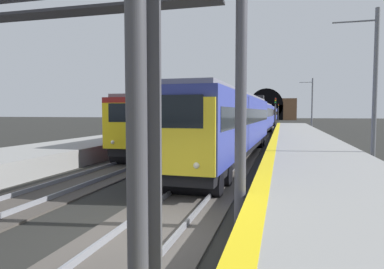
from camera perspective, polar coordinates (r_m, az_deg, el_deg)
The scene contains 13 objects.
ground_plane at distance 8.41m, azimuth -7.55°, elevation -16.74°, with size 320.00×320.00×0.00m, color black.
platform_right at distance 7.86m, azimuth 26.69°, elevation -14.92°, with size 112.00×4.79×0.95m, color gray.
platform_right_edge_strip at distance 7.57m, azimuth 10.39°, elevation -11.48°, with size 112.00×0.50×0.01m, color yellow.
track_main_line at distance 8.39m, azimuth -7.55°, elevation -16.47°, with size 160.00×3.00×0.21m.
train_main_approaching at distance 52.83m, azimuth 11.43°, elevation 3.01°, with size 85.30×3.47×4.91m.
train_adjacent_platform at distance 38.43m, azimuth 2.57°, elevation 2.79°, with size 42.46×3.29×4.81m.
railway_signal_near at distance 2.60m, azimuth -9.07°, elevation 5.76°, with size 0.39×0.38×5.18m.
railway_signal_mid at distance 56.28m, azimuth 13.64°, elevation 3.90°, with size 0.39×0.38×5.22m.
railway_signal_far at distance 100.37m, azimuth 14.11°, elevation 3.73°, with size 0.39×0.38×5.19m.
overhead_signal_gantry at distance 10.27m, azimuth -18.94°, elevation 15.05°, with size 0.70×9.39×6.46m.
tunnel_portal at distance 127.22m, azimuth 12.21°, elevation 4.13°, with size 2.66×21.08×11.81m.
catenary_mast_near at distance 55.54m, azimuth 19.26°, elevation 4.79°, with size 0.22×2.06×8.03m.
catenary_mast_far at distance 19.26m, azimuth 27.99°, elevation 6.80°, with size 0.22×2.16×7.99m.
Camera 1 is at (-7.28, -3.00, 2.94)m, focal length 32.16 mm.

